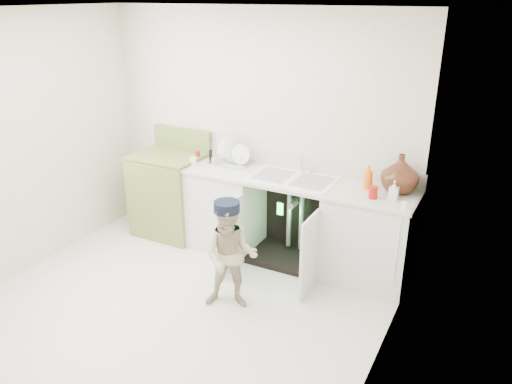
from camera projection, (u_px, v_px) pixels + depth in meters
ground at (180, 304)px, 4.50m from camera, size 3.50×3.50×0.00m
room_shell at (172, 173)px, 4.03m from camera, size 6.00×5.50×1.26m
counter_run at (296, 218)px, 5.06m from camera, size 2.44×1.02×1.26m
avocado_stove at (171, 192)px, 5.69m from camera, size 0.76×0.65×1.17m
repair_worker at (231, 255)px, 4.30m from camera, size 0.58×0.93×1.00m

